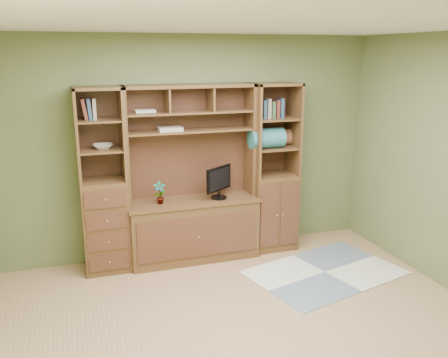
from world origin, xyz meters
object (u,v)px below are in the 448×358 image
object	(u,v)px
center_hutch	(192,175)
right_tower	(273,168)
left_tower	(103,182)
monitor	(219,177)

from	to	relation	value
center_hutch	right_tower	bearing A→B (deg)	2.23
left_tower	right_tower	distance (m)	2.02
left_tower	monitor	world-z (taller)	left_tower
center_hutch	right_tower	xyz separation A→B (m)	(1.02, 0.04, 0.00)
left_tower	right_tower	bearing A→B (deg)	0.00
monitor	right_tower	bearing A→B (deg)	-29.28
center_hutch	right_tower	distance (m)	1.03
right_tower	monitor	distance (m)	0.72
right_tower	monitor	size ratio (longest dim) A/B	3.91
center_hutch	right_tower	world-z (taller)	same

